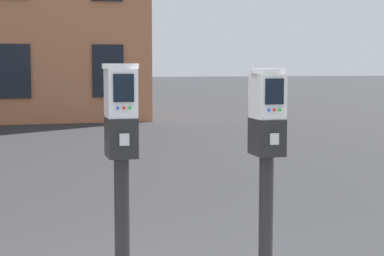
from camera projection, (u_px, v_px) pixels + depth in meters
The scene contains 2 objects.
parking_meter_near_kerb at pixel (121, 146), 3.82m from camera, with size 0.22×0.25×1.56m.
parking_meter_twin_adjacent at pixel (267, 145), 4.05m from camera, with size 0.22×0.25×1.53m.
Camera 1 is at (-0.87, -4.05, 1.70)m, focal length 60.43 mm.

